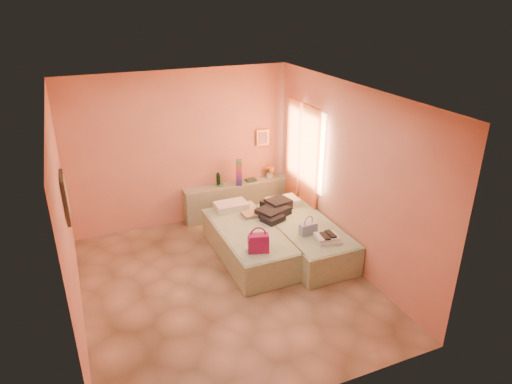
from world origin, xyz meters
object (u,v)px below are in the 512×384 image
(bed_right, at_px, (304,238))
(towel_stack, at_px, (329,238))
(green_book, at_px, (251,180))
(flower_vase, at_px, (270,171))
(headboard_ledge, at_px, (237,199))
(water_bottle, at_px, (218,180))
(blue_handbag, at_px, (308,229))
(magenta_handbag, at_px, (258,243))
(bed_left, at_px, (249,243))

(bed_right, bearing_deg, towel_stack, -83.82)
(green_book, xyz_separation_m, flower_vase, (0.41, 0.03, 0.12))
(headboard_ledge, distance_m, towel_stack, 2.41)
(water_bottle, distance_m, blue_handbag, 2.18)
(headboard_ledge, height_order, towel_stack, headboard_ledge)
(green_book, bearing_deg, magenta_handbag, -118.14)
(water_bottle, distance_m, green_book, 0.66)
(headboard_ledge, distance_m, magenta_handbag, 2.25)
(headboard_ledge, height_order, water_bottle, water_bottle)
(bed_right, relative_size, blue_handbag, 7.23)
(flower_vase, height_order, towel_stack, flower_vase)
(water_bottle, xyz_separation_m, flower_vase, (1.05, 0.02, 0.01))
(bed_left, height_order, bed_right, same)
(flower_vase, xyz_separation_m, blue_handbag, (-0.27, -2.05, -0.20))
(green_book, bearing_deg, water_bottle, 170.69)
(flower_vase, bearing_deg, bed_right, -95.65)
(bed_left, relative_size, blue_handbag, 7.23)
(headboard_ledge, bearing_deg, flower_vase, 3.56)
(magenta_handbag, bearing_deg, water_bottle, 103.69)
(bed_left, xyz_separation_m, towel_stack, (0.97, -0.83, 0.30))
(bed_left, height_order, water_bottle, water_bottle)
(water_bottle, bearing_deg, flower_vase, 0.94)
(water_bottle, bearing_deg, green_book, -0.94)
(bed_right, distance_m, flower_vase, 1.83)
(flower_vase, relative_size, magenta_handbag, 0.90)
(headboard_ledge, height_order, blue_handbag, blue_handbag)
(water_bottle, xyz_separation_m, magenta_handbag, (-0.14, -2.20, -0.14))
(headboard_ledge, height_order, bed_right, headboard_ledge)
(bed_left, bearing_deg, towel_stack, -40.89)
(bed_right, bearing_deg, magenta_handbag, -155.47)
(towel_stack, bearing_deg, water_bottle, 112.06)
(bed_left, bearing_deg, green_book, 65.79)
(green_book, relative_size, towel_stack, 0.58)
(water_bottle, bearing_deg, headboard_ledge, -4.19)
(blue_handbag, bearing_deg, bed_right, 66.82)
(bed_left, relative_size, towel_stack, 5.71)
(water_bottle, relative_size, magenta_handbag, 0.85)
(bed_right, relative_size, towel_stack, 5.71)
(bed_left, xyz_separation_m, water_bottle, (0.02, 1.52, 0.53))
(flower_vase, bearing_deg, blue_handbag, -97.57)
(headboard_ledge, xyz_separation_m, flower_vase, (0.70, 0.04, 0.46))
(water_bottle, distance_m, flower_vase, 1.05)
(bed_left, xyz_separation_m, flower_vase, (1.07, 1.54, 0.54))
(bed_left, relative_size, green_book, 9.87)
(bed_right, height_order, green_book, green_book)
(blue_handbag, xyz_separation_m, towel_stack, (0.17, -0.33, -0.04))
(water_bottle, bearing_deg, bed_left, -90.71)
(water_bottle, bearing_deg, blue_handbag, -68.93)
(headboard_ledge, relative_size, bed_left, 1.02)
(headboard_ledge, relative_size, blue_handbag, 7.41)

